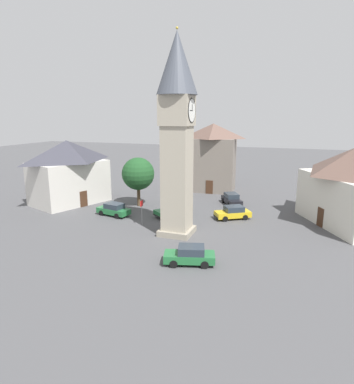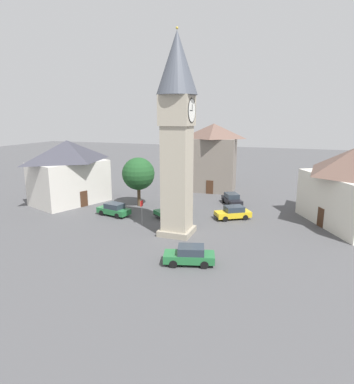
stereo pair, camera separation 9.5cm
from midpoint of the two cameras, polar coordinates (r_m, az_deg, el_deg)
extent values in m
plane|color=#4C4C4F|center=(34.07, -0.08, -7.20)|extent=(200.00, 200.00, 0.00)
cube|color=gray|center=(33.97, -0.08, -6.73)|extent=(3.20, 3.20, 0.60)
cube|color=#ADA38E|center=(32.54, -0.08, 2.30)|extent=(2.56, 2.56, 10.24)
cube|color=#ADA38E|center=(31.98, -0.09, 13.87)|extent=(2.87, 2.87, 2.82)
cone|color=#474C56|center=(32.33, -0.09, 21.38)|extent=(3.88, 3.88, 5.63)
sphere|color=gold|center=(32.88, -0.09, 26.45)|extent=(0.24, 0.24, 0.24)
cylinder|color=white|center=(31.51, 2.49, 13.87)|extent=(2.15, 0.04, 2.15)
torus|color=black|center=(31.51, 2.51, 13.87)|extent=(2.21, 0.06, 2.21)
cube|color=black|center=(31.50, 2.57, 14.30)|extent=(0.05, 0.02, 0.60)
cube|color=black|center=(31.19, 2.38, 13.88)|extent=(0.82, 0.02, 0.04)
cylinder|color=white|center=(32.51, -2.59, 13.84)|extent=(2.15, 0.04, 2.15)
torus|color=black|center=(32.52, -2.60, 13.84)|extent=(2.21, 0.06, 2.21)
cube|color=#236B38|center=(27.32, 2.04, -11.14)|extent=(2.79, 4.41, 0.64)
cube|color=#28333D|center=(27.07, 2.38, -9.95)|extent=(2.09, 2.46, 0.64)
cylinder|color=black|center=(26.76, -0.70, -12.31)|extent=(0.39, 0.68, 0.64)
cylinder|color=black|center=(28.21, -0.46, -10.93)|extent=(0.39, 0.68, 0.64)
cylinder|color=black|center=(26.71, 4.69, -12.41)|extent=(0.39, 0.68, 0.64)
cylinder|color=black|center=(28.16, 4.63, -11.02)|extent=(0.39, 0.68, 0.64)
cube|color=black|center=(27.53, -2.25, -11.45)|extent=(1.63, 0.59, 0.16)
cube|color=black|center=(45.46, 9.34, -1.41)|extent=(4.40, 3.52, 0.64)
cube|color=#28333D|center=(45.45, 9.30, -0.61)|extent=(2.60, 2.40, 0.64)
cylinder|color=black|center=(44.68, 10.81, -2.08)|extent=(0.66, 0.51, 0.64)
cylinder|color=black|center=(44.15, 8.86, -2.19)|extent=(0.66, 0.51, 0.64)
cylinder|color=black|center=(46.91, 9.76, -1.32)|extent=(0.66, 0.51, 0.64)
cylinder|color=black|center=(46.40, 7.90, -1.41)|extent=(0.66, 0.51, 0.64)
cube|color=black|center=(43.68, 10.19, -2.34)|extent=(0.93, 1.50, 0.16)
cube|color=#236B38|center=(39.72, -1.02, -3.35)|extent=(4.32, 3.78, 0.64)
cube|color=#28333D|center=(39.63, -0.84, -2.45)|extent=(2.62, 2.50, 0.64)
cylinder|color=black|center=(38.52, -1.90, -4.30)|extent=(0.65, 0.55, 0.64)
cylinder|color=black|center=(39.82, -3.13, -3.73)|extent=(0.65, 0.55, 0.64)
cylinder|color=black|center=(39.82, 1.10, -3.71)|extent=(0.65, 0.55, 0.64)
cylinder|color=black|center=(41.09, -0.19, -3.18)|extent=(0.65, 0.55, 0.64)
cube|color=black|center=(38.77, -3.53, -4.12)|extent=(1.08, 1.42, 0.16)
cube|color=gold|center=(39.20, 9.49, -3.75)|extent=(3.66, 4.37, 0.64)
cube|color=#28333D|center=(39.09, 9.73, -2.86)|extent=(2.45, 2.61, 0.64)
cylinder|color=black|center=(38.13, 8.22, -4.61)|extent=(0.53, 0.66, 0.64)
cylinder|color=black|center=(39.55, 7.39, -3.93)|extent=(0.53, 0.66, 0.64)
cylinder|color=black|center=(39.06, 11.60, -4.32)|extent=(0.53, 0.66, 0.64)
cylinder|color=black|center=(40.45, 10.66, -3.67)|extent=(0.53, 0.66, 0.64)
cube|color=black|center=(38.56, 6.70, -4.28)|extent=(1.46, 1.01, 0.16)
cube|color=#236B38|center=(40.70, -10.95, -3.18)|extent=(2.48, 4.36, 0.64)
cube|color=#28333D|center=(40.44, -10.83, -2.37)|extent=(1.94, 2.37, 0.64)
cylinder|color=black|center=(41.04, -12.96, -3.54)|extent=(0.34, 0.67, 0.64)
cylinder|color=black|center=(42.15, -11.45, -3.03)|extent=(0.34, 0.67, 0.64)
cylinder|color=black|center=(39.42, -10.39, -4.10)|extent=(0.34, 0.67, 0.64)
cylinder|color=black|center=(40.57, -8.89, -3.55)|extent=(0.34, 0.67, 0.64)
cube|color=black|center=(42.11, -12.98, -3.05)|extent=(1.66, 0.45, 0.16)
cylinder|color=#706656|center=(42.63, 1.31, -2.46)|extent=(0.13, 0.13, 0.82)
cylinder|color=#706656|center=(42.72, 1.10, -2.42)|extent=(0.13, 0.13, 0.82)
cube|color=#3F9959|center=(42.49, 1.21, -1.52)|extent=(0.29, 0.40, 0.60)
cylinder|color=#3F9959|center=(42.39, 1.49, -1.62)|extent=(0.09, 0.09, 0.60)
cylinder|color=#3F9959|center=(42.62, 0.94, -1.54)|extent=(0.09, 0.09, 0.60)
sphere|color=#9E7051|center=(42.38, 1.22, -0.93)|extent=(0.22, 0.22, 0.22)
sphere|color=black|center=(42.39, 1.22, -0.90)|extent=(0.20, 0.20, 0.20)
cylinder|color=brown|center=(44.35, -6.68, -0.58)|extent=(0.44, 0.44, 2.85)
sphere|color=#1E4C23|center=(43.77, -6.78, 3.15)|extent=(4.28, 4.28, 4.28)
cube|color=beige|center=(47.66, -18.13, 1.60)|extent=(10.92, 9.13, 5.76)
pyramid|color=#383842|center=(47.05, -18.50, 6.73)|extent=(11.47, 9.58, 2.84)
cube|color=#422819|center=(45.43, -15.85, -1.15)|extent=(1.06, 0.45, 2.10)
cube|color=slate|center=(53.08, 6.10, 4.68)|extent=(5.59, 7.26, 8.33)
pyramid|color=brown|center=(52.58, 6.24, 10.42)|extent=(5.87, 7.62, 2.29)
cube|color=#422819|center=(51.14, 5.53, 0.83)|extent=(0.16, 1.10, 2.10)
cube|color=silver|center=(40.60, 27.81, -1.35)|extent=(12.97, 11.31, 5.52)
cube|color=#422819|center=(39.09, 23.40, -4.01)|extent=(1.01, 0.59, 2.10)
cylinder|color=gray|center=(36.43, -6.15, -4.10)|extent=(0.07, 0.07, 2.20)
cube|color=red|center=(36.04, -6.20, -1.97)|extent=(0.60, 0.04, 0.60)
camera|label=1|loc=(0.05, -90.08, -0.02)|focal=30.94mm
camera|label=2|loc=(0.05, 89.92, 0.02)|focal=30.94mm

